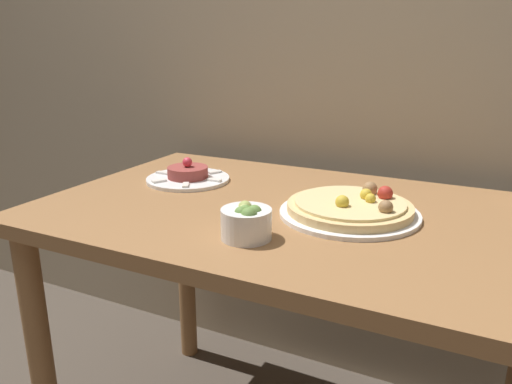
% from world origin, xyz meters
% --- Properties ---
extents(dining_table, '(1.21, 0.76, 0.76)m').
position_xyz_m(dining_table, '(0.00, 0.38, 0.65)').
color(dining_table, olive).
rests_on(dining_table, ground_plane).
extents(pizza_plate, '(0.32, 0.32, 0.06)m').
position_xyz_m(pizza_plate, '(0.13, 0.39, 0.78)').
color(pizza_plate, white).
rests_on(pizza_plate, dining_table).
extents(tartare_plate, '(0.23, 0.23, 0.07)m').
position_xyz_m(tartare_plate, '(-0.36, 0.47, 0.78)').
color(tartare_plate, white).
rests_on(tartare_plate, dining_table).
extents(small_bowl, '(0.10, 0.10, 0.07)m').
position_xyz_m(small_bowl, '(-0.02, 0.17, 0.80)').
color(small_bowl, white).
rests_on(small_bowl, dining_table).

